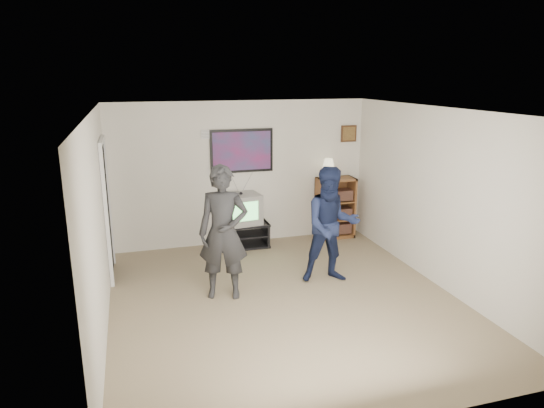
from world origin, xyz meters
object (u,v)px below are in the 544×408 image
person_tall (223,233)px  person_short (331,225)px  crt_television (241,209)px  media_stand (244,235)px  bookshelf (335,208)px

person_tall → person_short: bearing=18.8°
crt_television → person_tall: bearing=-116.9°
media_stand → bookshelf: 1.78m
bookshelf → person_short: (-0.86, -1.81, 0.29)m
crt_television → bookshelf: (1.78, 0.05, -0.13)m
crt_television → person_short: bearing=-69.8°
crt_television → bookshelf: bearing=-5.6°
bookshelf → person_tall: bearing=-142.3°
person_short → media_stand: bearing=125.3°
media_stand → person_short: size_ratio=0.51×
media_stand → person_tall: 2.08m
person_tall → person_short: person_tall is taller
crt_television → media_stand: bearing=-7.2°
media_stand → person_tall: bearing=-110.7°
media_stand → person_tall: (-0.69, -1.83, 0.69)m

